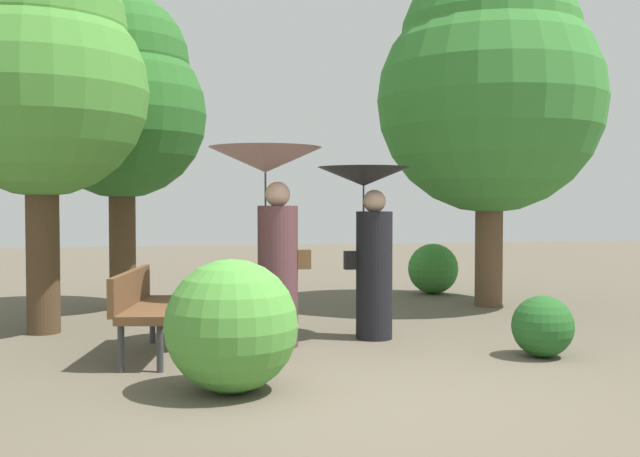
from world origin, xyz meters
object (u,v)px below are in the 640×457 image
at_px(tree_near_left, 121,98).
at_px(tree_mid_left, 40,71).
at_px(tree_near_right, 490,83).
at_px(person_left, 271,209).
at_px(person_right, 369,227).
at_px(park_bench, 147,304).
at_px(path_marker_post, 238,331).

distance_m(tree_near_left, tree_mid_left, 1.89).
xyz_separation_m(tree_near_left, tree_near_right, (5.14, -0.68, 0.27)).
distance_m(person_left, tree_near_right, 4.54).
distance_m(person_right, tree_near_left, 4.29).
bearing_deg(tree_near_right, person_left, -146.15).
bearing_deg(park_bench, tree_mid_left, 48.18).
bearing_deg(tree_near_right, park_bench, -151.42).
height_order(park_bench, tree_near_right, tree_near_right).
height_order(tree_mid_left, path_marker_post, tree_mid_left).
height_order(park_bench, path_marker_post, path_marker_post).
relative_size(person_left, park_bench, 1.32).
relative_size(person_left, person_right, 1.10).
bearing_deg(person_right, tree_near_right, -41.46).
relative_size(park_bench, tree_near_right, 0.31).
bearing_deg(tree_mid_left, tree_near_left, 65.81).
xyz_separation_m(person_left, tree_mid_left, (-2.44, 1.30, 1.55)).
height_order(tree_near_left, tree_near_right, tree_near_right).
relative_size(person_left, tree_near_left, 0.47).
height_order(person_right, park_bench, person_right).
height_order(tree_near_left, path_marker_post, tree_near_left).
xyz_separation_m(tree_near_left, tree_mid_left, (-0.77, -1.72, 0.04)).
distance_m(tree_mid_left, path_marker_post, 4.26).
relative_size(park_bench, tree_near_left, 0.36).
bearing_deg(tree_near_left, tree_mid_left, -114.19).
bearing_deg(person_left, tree_near_right, -49.31).
xyz_separation_m(tree_near_left, path_marker_post, (1.18, -4.54, -2.48)).
height_order(person_right, tree_mid_left, tree_mid_left).
bearing_deg(tree_near_left, person_left, -61.08).
distance_m(person_left, path_marker_post, 1.88).
relative_size(person_left, tree_near_right, 0.41).
bearing_deg(person_left, tree_near_left, 35.77).
xyz_separation_m(person_left, tree_near_left, (-1.67, 3.01, 1.51)).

